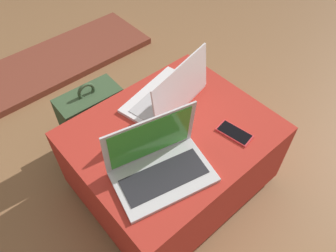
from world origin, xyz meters
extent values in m
plane|color=olive|center=(0.00, 0.00, 0.00)|extent=(14.00, 14.00, 0.00)
cube|color=maroon|center=(0.00, 0.00, 0.03)|extent=(0.80, 0.66, 0.05)
cube|color=#B22D23|center=(0.00, 0.00, 0.24)|extent=(0.83, 0.69, 0.37)
cube|color=silver|center=(-0.18, -0.15, 0.43)|extent=(0.41, 0.31, 0.02)
cube|color=#232328|center=(-0.18, -0.16, 0.44)|extent=(0.34, 0.20, 0.00)
cube|color=silver|center=(-0.16, -0.05, 0.55)|extent=(0.36, 0.11, 0.23)
cube|color=green|center=(-0.16, -0.06, 0.55)|extent=(0.32, 0.10, 0.20)
cube|color=silver|center=(0.10, 0.17, 0.43)|extent=(0.42, 0.30, 0.02)
cube|color=#B2B2B7|center=(0.09, 0.18, 0.44)|extent=(0.35, 0.19, 0.00)
cube|color=silver|center=(0.12, 0.07, 0.55)|extent=(0.38, 0.11, 0.22)
cube|color=white|center=(0.12, 0.08, 0.55)|extent=(0.33, 0.10, 0.20)
cube|color=red|center=(0.19, -0.18, 0.43)|extent=(0.09, 0.16, 0.01)
cube|color=black|center=(0.19, -0.18, 0.43)|extent=(0.08, 0.14, 0.00)
cube|color=#385133|center=(-0.15, 0.45, 0.20)|extent=(0.32, 0.16, 0.40)
cube|color=#2F452B|center=(-0.14, 0.54, 0.12)|extent=(0.25, 0.06, 0.18)
torus|color=#385133|center=(-0.15, 0.45, 0.42)|extent=(0.09, 0.02, 0.09)
cube|color=brown|center=(0.00, 1.28, 0.02)|extent=(1.40, 0.50, 0.04)
camera|label=1|loc=(-0.60, -0.66, 1.48)|focal=35.00mm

